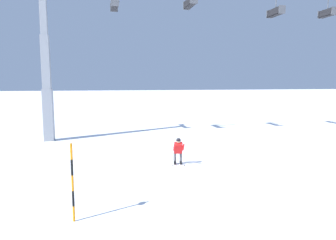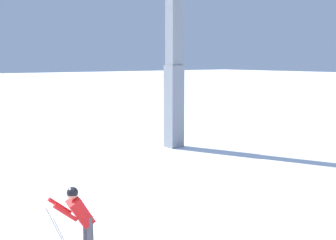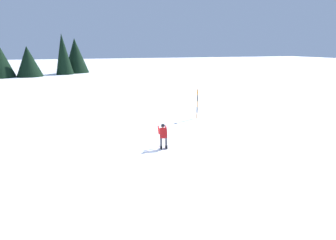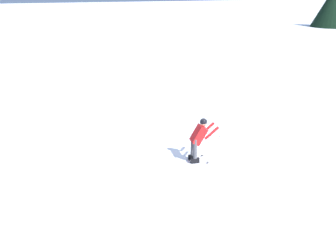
# 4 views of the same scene
# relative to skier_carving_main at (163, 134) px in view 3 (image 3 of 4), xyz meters

# --- Properties ---
(ground_plane) EXTENTS (260.00, 260.00, 0.00)m
(ground_plane) POSITION_rel_skier_carving_main_xyz_m (0.62, -0.57, -0.84)
(ground_plane) COLOR white
(skier_carving_main) EXTENTS (0.78, 1.69, 1.59)m
(skier_carving_main) POSITION_rel_skier_carving_main_xyz_m (0.00, 0.00, 0.00)
(skier_carving_main) COLOR white
(skier_carving_main) RESTS_ON ground_plane
(trail_marker_pole) EXTENTS (0.07, 0.28, 2.48)m
(trail_marker_pole) POSITION_rel_skier_carving_main_xyz_m (-4.71, -5.61, 0.49)
(trail_marker_pole) COLOR orange
(trail_marker_pole) RESTS_ON ground_plane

